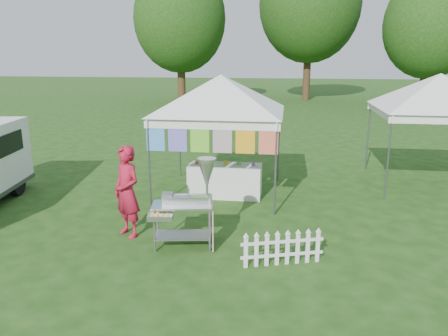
# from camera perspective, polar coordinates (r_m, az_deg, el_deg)

# --- Properties ---
(ground) EXTENTS (120.00, 120.00, 0.00)m
(ground) POSITION_cam_1_polar(r_m,az_deg,el_deg) (8.10, -4.21, -10.78)
(ground) COLOR #1C4012
(ground) RESTS_ON ground
(canopy_main) EXTENTS (4.24, 4.24, 3.45)m
(canopy_main) POSITION_cam_1_polar(r_m,az_deg,el_deg) (10.77, -0.43, 12.06)
(canopy_main) COLOR #59595E
(canopy_main) RESTS_ON ground
(canopy_right) EXTENTS (4.24, 4.24, 3.45)m
(canopy_right) POSITION_cam_1_polar(r_m,az_deg,el_deg) (12.75, 26.48, 10.98)
(canopy_right) COLOR #59595E
(canopy_right) RESTS_ON ground
(tree_left) EXTENTS (6.40, 6.40, 9.53)m
(tree_left) POSITION_cam_1_polar(r_m,az_deg,el_deg) (32.14, -5.77, 18.77)
(tree_left) COLOR #3C2716
(tree_left) RESTS_ON ground
(tree_mid) EXTENTS (7.60, 7.60, 11.52)m
(tree_mid) POSITION_cam_1_polar(r_m,az_deg,el_deg) (35.35, 11.17, 20.31)
(tree_mid) COLOR #3C2716
(tree_mid) RESTS_ON ground
(tree_right) EXTENTS (5.60, 5.60, 8.42)m
(tree_right) POSITION_cam_1_polar(r_m,az_deg,el_deg) (30.36, 25.40, 16.51)
(tree_right) COLOR #3C2716
(tree_right) RESTS_ON ground
(donut_cart) EXTENTS (1.22, 1.00, 1.68)m
(donut_cart) POSITION_cam_1_polar(r_m,az_deg,el_deg) (7.92, -4.23, -3.68)
(donut_cart) COLOR gray
(donut_cart) RESTS_ON ground
(vendor) EXTENTS (0.79, 0.73, 1.80)m
(vendor) POSITION_cam_1_polar(r_m,az_deg,el_deg) (8.63, -12.54, -3.04)
(vendor) COLOR #AC152F
(vendor) RESTS_ON ground
(picket_fence) EXTENTS (1.38, 0.47, 0.56)m
(picket_fence) POSITION_cam_1_polar(r_m,az_deg,el_deg) (7.55, 7.62, -10.45)
(picket_fence) COLOR white
(picket_fence) RESTS_ON ground
(display_table) EXTENTS (1.80, 0.70, 0.81)m
(display_table) POSITION_cam_1_polar(r_m,az_deg,el_deg) (10.93, 0.13, -1.64)
(display_table) COLOR white
(display_table) RESTS_ON ground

